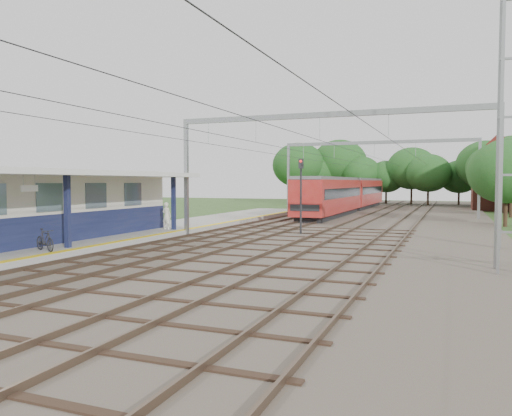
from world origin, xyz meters
The scene contains 14 objects.
ground centered at (0.00, 0.00, 0.00)m, with size 160.00×160.00×0.00m, color #2D4C1E.
ballast_bed centered at (4.00, 30.00, 0.05)m, with size 18.00×90.00×0.10m, color #473D33.
platform centered at (-7.50, 14.00, 0.17)m, with size 5.00×52.00×0.35m, color gray.
yellow_stripe centered at (-5.25, 14.00, 0.35)m, with size 0.45×52.00×0.01m, color yellow.
station_building centered at (-8.88, 7.00, 2.04)m, with size 3.41×18.00×3.40m.
canopy centered at (-7.77, 6.00, 3.64)m, with size 6.40×20.00×3.44m.
rail_tracks centered at (1.50, 30.00, 0.18)m, with size 11.80×88.00×0.15m.
catenary_system centered at (3.39, 25.28, 5.51)m, with size 17.22×88.00×7.00m.
tree_band centered at (3.84, 57.12, 4.92)m, with size 31.72×30.88×8.82m.
house_far centered at (16.00, 52.00, 3.23)m, with size 8.00×6.12×8.66m.
person centered at (-6.40, 15.00, 1.18)m, with size 0.61×0.40×1.66m, color silver.
bicycle centered at (-5.96, 4.72, 0.82)m, with size 0.45×1.58×0.95m, color black.
train centered at (-0.50, 42.11, 2.02)m, with size 2.74×34.07×3.61m.
signal_post centered at (1.35, 17.74, 3.00)m, with size 0.36×0.31×4.65m.
Camera 1 is at (9.92, -11.36, 3.25)m, focal length 35.00 mm.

